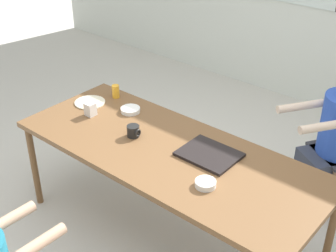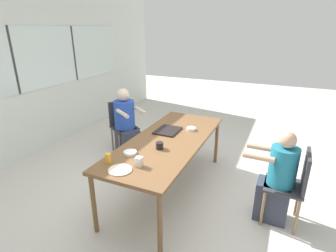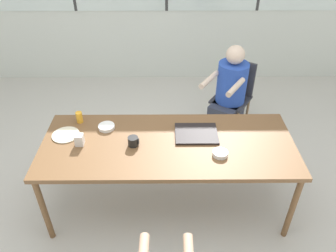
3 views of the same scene
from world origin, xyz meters
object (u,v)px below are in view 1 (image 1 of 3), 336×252
object	(u,v)px
milk_carton_small	(90,109)
bowl_white_shallow	(205,184)
person_man_blue_shirt	(335,148)
coffee_mug	(133,131)
bowl_cereal	(130,110)
juice_glass	(116,91)

from	to	relation	value
milk_carton_small	bowl_white_shallow	world-z (taller)	milk_carton_small
person_man_blue_shirt	bowl_white_shallow	world-z (taller)	person_man_blue_shirt
coffee_mug	bowl_white_shallow	bearing A→B (deg)	-10.70
bowl_cereal	bowl_white_shallow	bearing A→B (deg)	-21.00
bowl_white_shallow	bowl_cereal	xyz separation A→B (m)	(-0.98, 0.37, -0.00)
juice_glass	bowl_white_shallow	distance (m)	1.32
milk_carton_small	juice_glass	bearing A→B (deg)	101.75
bowl_cereal	person_man_blue_shirt	bearing A→B (deg)	35.12
person_man_blue_shirt	bowl_cereal	world-z (taller)	person_man_blue_shirt
milk_carton_small	bowl_cereal	xyz separation A→B (m)	(0.19, 0.23, -0.03)
person_man_blue_shirt	coffee_mug	world-z (taller)	person_man_blue_shirt
coffee_mug	person_man_blue_shirt	bearing A→B (deg)	48.33
coffee_mug	juice_glass	bearing A→B (deg)	146.83
juice_glass	bowl_white_shallow	bearing A→B (deg)	-21.09
person_man_blue_shirt	milk_carton_small	world-z (taller)	person_man_blue_shirt
bowl_white_shallow	bowl_cereal	bearing A→B (deg)	159.00
coffee_mug	bowl_white_shallow	distance (m)	0.73
bowl_white_shallow	milk_carton_small	bearing A→B (deg)	172.81
juice_glass	milk_carton_small	bearing A→B (deg)	-78.25
coffee_mug	bowl_cereal	size ratio (longest dim) A/B	0.64
juice_glass	milk_carton_small	world-z (taller)	juice_glass
coffee_mug	milk_carton_small	world-z (taller)	milk_carton_small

